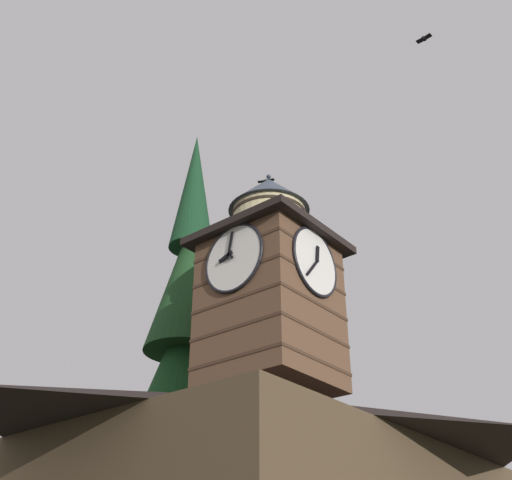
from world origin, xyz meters
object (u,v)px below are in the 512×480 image
at_px(clock_tower, 270,286).
at_px(flying_bird_high, 424,39).
at_px(flying_bird_low, 266,181).
at_px(pine_tree_behind, 181,420).

relative_size(clock_tower, flying_bird_high, 12.87).
bearing_deg(flying_bird_high, clock_tower, -62.78).
xyz_separation_m(clock_tower, flying_bird_low, (-3.28, -2.70, 7.04)).
height_order(pine_tree_behind, flying_bird_high, flying_bird_high).
bearing_deg(clock_tower, flying_bird_high, 117.22).
bearing_deg(flying_bird_high, flying_bird_low, -93.92).
relative_size(flying_bird_high, flying_bird_low, 0.83).
height_order(flying_bird_high, flying_bird_low, flying_bird_high).
bearing_deg(flying_bird_low, flying_bird_high, 86.08).
distance_m(flying_bird_high, flying_bird_low, 8.45).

